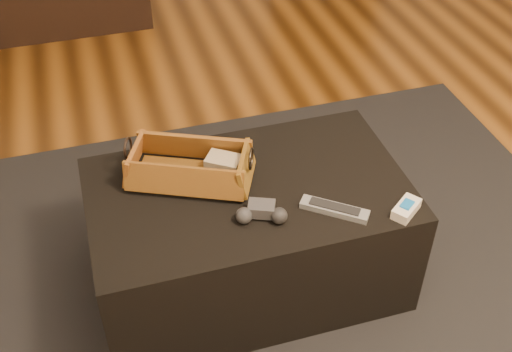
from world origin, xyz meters
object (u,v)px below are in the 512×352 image
object	(u,v)px
wicker_basket	(190,167)
silver_remote	(334,209)
tv_remote	(183,175)
game_controller	(262,213)
ottoman	(249,235)
cream_gadget	(406,209)

from	to	relation	value
wicker_basket	silver_remote	xyz separation A→B (m)	(0.38, -0.27, -0.03)
tv_remote	silver_remote	size ratio (longest dim) A/B	1.07
tv_remote	game_controller	bearing A→B (deg)	-33.37
ottoman	tv_remote	world-z (taller)	tv_remote
wicker_basket	game_controller	size ratio (longest dim) A/B	2.70
ottoman	silver_remote	distance (m)	0.36
wicker_basket	game_controller	bearing A→B (deg)	-56.25
wicker_basket	tv_remote	bearing A→B (deg)	-167.65
tv_remote	ottoman	bearing A→B (deg)	-7.44
silver_remote	cream_gadget	world-z (taller)	cream_gadget
ottoman	game_controller	xyz separation A→B (m)	(-0.00, -0.15, 0.23)
tv_remote	silver_remote	bearing A→B (deg)	-15.09
game_controller	tv_remote	bearing A→B (deg)	128.11
wicker_basket	cream_gadget	xyz separation A→B (m)	(0.58, -0.34, -0.03)
wicker_basket	silver_remote	world-z (taller)	wicker_basket
tv_remote	cream_gadget	world-z (taller)	cream_gadget
game_controller	silver_remote	xyz separation A→B (m)	(0.22, -0.03, -0.01)
ottoman	silver_remote	bearing A→B (deg)	-39.21
ottoman	tv_remote	bearing A→B (deg)	154.04
silver_remote	cream_gadget	size ratio (longest dim) A/B	1.70
ottoman	wicker_basket	size ratio (longest dim) A/B	2.31
ottoman	silver_remote	xyz separation A→B (m)	(0.22, -0.18, 0.22)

